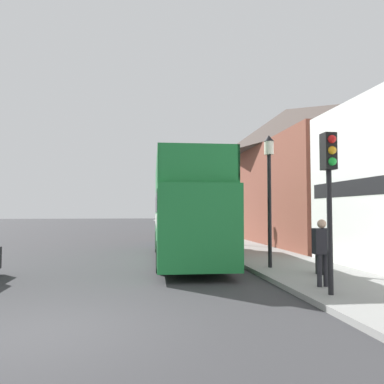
# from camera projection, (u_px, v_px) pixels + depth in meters

# --- Properties ---
(ground_plane) EXTENTS (144.00, 144.00, 0.00)m
(ground_plane) POSITION_uv_depth(u_px,v_px,m) (116.00, 239.00, 26.96)
(ground_plane) COLOR #333335
(sidewalk) EXTENTS (3.36, 108.00, 0.14)m
(sidewalk) POSITION_uv_depth(u_px,v_px,m) (218.00, 240.00, 25.03)
(sidewalk) COLOR gray
(sidewalk) RESTS_ON ground_plane
(brick_terrace_rear) EXTENTS (6.00, 18.35, 8.99)m
(brick_terrace_rear) POSITION_uv_depth(u_px,v_px,m) (287.00, 175.00, 25.38)
(brick_terrace_rear) COLOR brown
(brick_terrace_rear) RESTS_ON ground_plane
(tour_bus) EXTENTS (2.90, 10.19, 4.00)m
(tour_bus) POSITION_uv_depth(u_px,v_px,m) (185.00, 216.00, 15.51)
(tour_bus) COLOR #1E7A38
(tour_bus) RESTS_ON ground_plane
(parked_car_ahead_of_bus) EXTENTS (1.88, 4.07, 1.42)m
(parked_car_ahead_of_bus) POSITION_uv_depth(u_px,v_px,m) (179.00, 233.00, 22.84)
(parked_car_ahead_of_bus) COLOR navy
(parked_car_ahead_of_bus) RESTS_ON ground_plane
(pedestrian_second) EXTENTS (0.44, 0.24, 1.68)m
(pedestrian_second) POSITION_uv_depth(u_px,v_px,m) (322.00, 246.00, 9.39)
(pedestrian_second) COLOR #232328
(pedestrian_second) RESTS_ON sidewalk
(traffic_signal) EXTENTS (0.28, 0.42, 3.69)m
(traffic_signal) POSITION_uv_depth(u_px,v_px,m) (329.00, 176.00, 8.56)
(traffic_signal) COLOR black
(traffic_signal) RESTS_ON sidewalk
(lamp_post_nearest) EXTENTS (0.35, 0.35, 4.48)m
(lamp_post_nearest) POSITION_uv_depth(u_px,v_px,m) (269.00, 175.00, 12.69)
(lamp_post_nearest) COLOR black
(lamp_post_nearest) RESTS_ON sidewalk
(lamp_post_second) EXTENTS (0.35, 0.35, 4.65)m
(lamp_post_second) POSITION_uv_depth(u_px,v_px,m) (207.00, 189.00, 22.26)
(lamp_post_second) COLOR black
(lamp_post_second) RESTS_ON sidewalk
(lamp_post_third) EXTENTS (0.35, 0.35, 5.22)m
(lamp_post_third) POSITION_uv_depth(u_px,v_px,m) (188.00, 191.00, 31.90)
(lamp_post_third) COLOR black
(lamp_post_third) RESTS_ON sidewalk
(litter_bin) EXTENTS (0.48, 0.48, 0.94)m
(litter_bin) POSITION_uv_depth(u_px,v_px,m) (323.00, 257.00, 11.25)
(litter_bin) COLOR black
(litter_bin) RESTS_ON sidewalk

